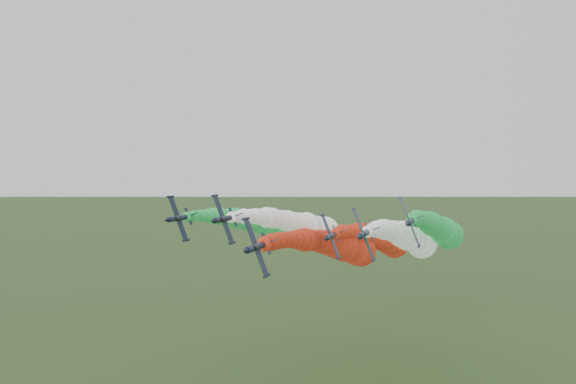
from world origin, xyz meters
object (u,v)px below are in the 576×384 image
Objects in this scene: jet_inner_left at (308,227)px; jet_trail at (380,239)px; jet_lead at (340,246)px; jet_outer_right at (439,229)px; jet_outer_left at (270,226)px; jet_inner_right at (409,238)px.

jet_inner_left reaches higher than jet_trail.
jet_lead is 1.00× the size of jet_outer_right.
jet_outer_left is 1.00× the size of jet_outer_right.
jet_inner_left is 30.13m from jet_outer_right.
jet_lead is 27.69m from jet_outer_right.
jet_trail is at bearing 18.74° from jet_outer_left.
jet_outer_left is (-33.71, 4.66, 1.18)m from jet_inner_right.
jet_inner_left is 11.65m from jet_outer_left.
jet_inner_left reaches higher than jet_lead.
jet_outer_left is 40.04m from jet_outer_right.
jet_inner_left is 0.99× the size of jet_inner_right.
jet_outer_left is at bearing 157.63° from jet_inner_left.
jet_inner_left is 0.99× the size of jet_outer_right.
jet_lead is at bearing -38.87° from jet_outer_left.
jet_inner_right is 1.00× the size of jet_trail.
jet_outer_right reaches higher than jet_inner_right.
jet_outer_right is (29.14, 7.63, -0.36)m from jet_inner_left.
jet_trail is (14.89, 13.13, -3.72)m from jet_inner_left.
jet_outer_left is at bearing 141.13° from jet_lead.
jet_inner_left is at bearing 129.41° from jet_lead.
jet_outer_left is at bearing 172.13° from jet_inner_right.
jet_lead reaches higher than jet_trail.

